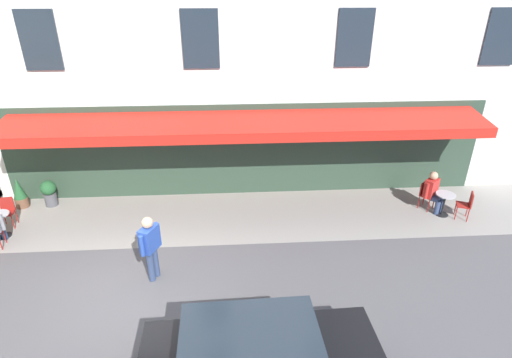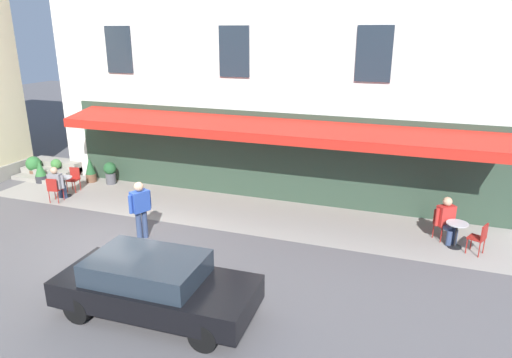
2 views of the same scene
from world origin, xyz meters
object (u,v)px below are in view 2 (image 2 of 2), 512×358
Objects in this scene: cafe_chair_red_corner_right at (480,236)px; potted_plant_entrance_left at (110,172)px; cafe_chair_red_kerbside at (74,177)px; walking_pedestrian_in_blue at (140,206)px; cafe_table_mid_terrace at (456,231)px; potted_plant_mid_terrace at (34,165)px; cafe_chair_red_by_window at (54,188)px; potted_plant_under_sign at (56,167)px; seated_patron_in_grey at (57,182)px; cafe_chair_red_facing_street at (441,221)px; potted_plant_by_steps at (40,172)px; cafe_table_near_entrance at (64,184)px; parked_car_black at (154,284)px; seated_companion_in_red at (447,219)px; potted_plant_entrance_right at (90,170)px.

cafe_chair_red_corner_right is 1.02× the size of potted_plant_entrance_left.
walking_pedestrian_in_blue is (-4.81, 2.76, 0.48)m from cafe_chair_red_kerbside.
cafe_table_mid_terrace is 0.87× the size of potted_plant_mid_terrace.
cafe_chair_red_by_window is 3.14m from potted_plant_under_sign.
cafe_chair_red_kerbside is 14.10m from cafe_chair_red_corner_right.
cafe_chair_red_facing_street is at bearing -174.37° from seated_patron_in_grey.
potted_plant_by_steps is (2.78, 0.80, -0.05)m from potted_plant_entrance_left.
cafe_table_near_entrance is 13.43m from cafe_table_mid_terrace.
potted_plant_by_steps is at bearing -24.74° from walking_pedestrian_in_blue.
cafe_chair_red_by_window is 4.89m from walking_pedestrian_in_blue.
parked_car_black is (-9.08, 7.04, 0.27)m from potted_plant_under_sign.
cafe_chair_red_by_window is 0.71× the size of seated_patron_in_grey.
walking_pedestrian_in_blue is (-4.66, 1.72, 0.34)m from seated_patron_in_grey.
seated_patron_in_grey is 0.95× the size of seated_companion_in_red.
cafe_table_near_entrance is 0.46m from seated_patron_in_grey.
cafe_chair_red_facing_street is at bearing 176.64° from potted_plant_under_sign.
potted_plant_entrance_left is at bearing -7.28° from cafe_chair_red_corner_right.
cafe_chair_red_kerbside is 1.21× the size of cafe_table_mid_terrace.
cafe_table_near_entrance is 0.82× the size of cafe_chair_red_facing_street.
walking_pedestrian_in_blue is (8.30, 3.00, 0.48)m from cafe_chair_red_facing_street.
parked_car_black is (-7.21, 5.92, 0.16)m from cafe_chair_red_kerbside.
walking_pedestrian_in_blue reaches higher than cafe_chair_red_facing_street.
walking_pedestrian_in_blue is 5.68m from potted_plant_entrance_left.
cafe_chair_red_facing_street is (-13.02, -0.86, 0.06)m from cafe_table_near_entrance.
walking_pedestrian_in_blue is 1.71× the size of potted_plant_entrance_right.
walking_pedestrian_in_blue reaches higher than cafe_table_mid_terrace.
potted_plant_by_steps is (-0.88, 0.55, -0.03)m from potted_plant_mid_terrace.
cafe_table_near_entrance is at bearing 3.80° from cafe_chair_red_facing_street.
potted_plant_mid_terrace is (2.99, -1.56, -0.02)m from cafe_table_near_entrance.
seated_companion_in_red reaches higher than cafe_chair_red_kerbside.
seated_companion_in_red reaches higher than cafe_table_near_entrance.
potted_plant_entrance_right is at bearing -43.79° from parked_car_black.
seated_companion_in_red is at bearing -161.46° from walking_pedestrian_in_blue.
seated_patron_in_grey reaches higher than cafe_table_mid_terrace.
seated_companion_in_red is at bearing 178.81° from potted_plant_by_steps.
seated_patron_in_grey reaches higher than potted_plant_by_steps.
seated_companion_in_red is at bearing 176.04° from potted_plant_under_sign.
cafe_chair_red_by_window is 0.21× the size of parked_car_black.
potted_plant_by_steps is (0.14, 0.73, -0.00)m from potted_plant_under_sign.
cafe_chair_red_facing_street reaches higher than potted_plant_by_steps.
potted_plant_under_sign is at bearing -3.36° from cafe_chair_red_facing_street.
potted_plant_mid_terrace is at bearing -4.89° from cafe_chair_red_corner_right.
cafe_table_near_entrance is 13.18m from seated_companion_in_red.
walking_pedestrian_in_blue is at bearing 155.67° from cafe_table_near_entrance.
cafe_chair_red_kerbside is 1.01× the size of potted_plant_by_steps.
cafe_chair_red_facing_street is 0.28m from seated_companion_in_red.
potted_plant_under_sign is (6.68, -3.88, -0.58)m from walking_pedestrian_in_blue.
seated_companion_in_red is (0.26, -0.32, 0.23)m from cafe_table_mid_terrace.
potted_plant_mid_terrace is (16.98, -1.45, -0.07)m from cafe_chair_red_corner_right.
potted_plant_entrance_right is at bearing -5.83° from cafe_table_mid_terrace.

